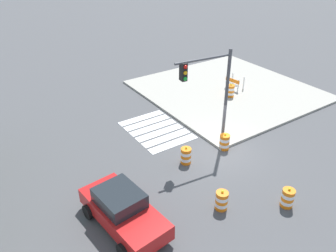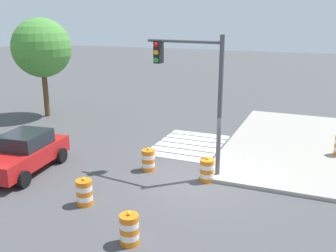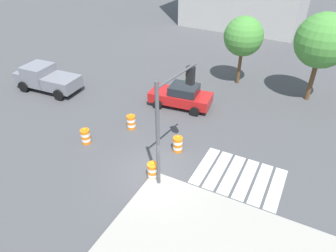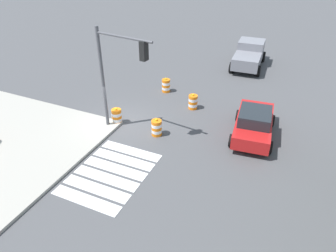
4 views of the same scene
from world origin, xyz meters
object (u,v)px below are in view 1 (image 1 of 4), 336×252
at_px(traffic_barrel_median_near, 224,142).
at_px(traffic_barrel_crosswalk_end, 288,198).
at_px(traffic_barrel_near_corner, 222,200).
at_px(traffic_barrel_on_sidewalk, 230,91).
at_px(construction_barricade, 234,82).
at_px(traffic_barrel_median_far, 186,156).
at_px(sports_car, 123,210).
at_px(traffic_light_pole, 210,85).

bearing_deg(traffic_barrel_median_near, traffic_barrel_crosswalk_end, 170.95).
height_order(traffic_barrel_near_corner, traffic_barrel_on_sidewalk, traffic_barrel_on_sidewalk).
bearing_deg(traffic_barrel_on_sidewalk, traffic_barrel_median_near, 134.18).
distance_m(traffic_barrel_near_corner, construction_barricade, 13.17).
bearing_deg(traffic_barrel_median_far, sports_car, 113.20).
distance_m(traffic_barrel_near_corner, traffic_barrel_crosswalk_end, 2.97).
height_order(traffic_barrel_crosswalk_end, traffic_barrel_on_sidewalk, traffic_barrel_on_sidewalk).
height_order(construction_barricade, traffic_light_pole, traffic_light_pole).
distance_m(sports_car, traffic_barrel_near_corner, 4.35).
xyz_separation_m(traffic_barrel_median_near, construction_barricade, (5.69, -6.09, 0.27)).
height_order(traffic_barrel_near_corner, construction_barricade, construction_barricade).
distance_m(traffic_barrel_median_near, traffic_barrel_median_far, 2.61).
relative_size(sports_car, traffic_barrel_on_sidewalk, 4.39).
bearing_deg(traffic_light_pole, traffic_barrel_median_far, 105.39).
bearing_deg(traffic_barrel_near_corner, traffic_barrel_crosswalk_end, -120.88).
xyz_separation_m(traffic_barrel_median_near, traffic_barrel_median_far, (0.14, 2.61, 0.00)).
bearing_deg(traffic_barrel_crosswalk_end, traffic_barrel_on_sidewalk, -30.32).
bearing_deg(traffic_barrel_on_sidewalk, traffic_barrel_median_far, 121.69).
bearing_deg(traffic_barrel_on_sidewalk, traffic_barrel_crosswalk_end, 149.68).
height_order(sports_car, traffic_barrel_crosswalk_end, sports_car).
bearing_deg(sports_car, traffic_barrel_median_far, -66.80).
distance_m(sports_car, traffic_barrel_crosswalk_end, 7.29).
height_order(traffic_barrel_on_sidewalk, construction_barricade, traffic_barrel_on_sidewalk).
height_order(traffic_barrel_median_near, traffic_barrel_on_sidewalk, traffic_barrel_on_sidewalk).
xyz_separation_m(traffic_barrel_near_corner, traffic_light_pole, (4.11, -2.51, 3.46)).
bearing_deg(traffic_light_pole, traffic_barrel_near_corner, 148.61).
distance_m(traffic_barrel_crosswalk_end, traffic_barrel_median_near, 5.08).
bearing_deg(traffic_barrel_near_corner, traffic_barrel_median_far, -11.45).
bearing_deg(traffic_barrel_crosswalk_end, traffic_barrel_median_near, -9.05).
relative_size(traffic_barrel_crosswalk_end, traffic_barrel_median_far, 1.00).
relative_size(traffic_barrel_on_sidewalk, traffic_light_pole, 0.19).
distance_m(traffic_barrel_on_sidewalk, traffic_light_pole, 7.85).
distance_m(traffic_barrel_median_near, traffic_light_pole, 3.61).
height_order(traffic_barrel_crosswalk_end, construction_barricade, construction_barricade).
height_order(sports_car, traffic_barrel_median_far, sports_car).
xyz_separation_m(sports_car, construction_barricade, (7.59, -13.47, -0.09)).
distance_m(traffic_barrel_crosswalk_end, traffic_barrel_on_sidewalk, 11.37).
distance_m(construction_barricade, traffic_light_pole, 9.15).
height_order(traffic_barrel_crosswalk_end, traffic_light_pole, traffic_light_pole).
height_order(traffic_barrel_on_sidewalk, traffic_light_pole, traffic_light_pole).
xyz_separation_m(traffic_barrel_on_sidewalk, traffic_light_pole, (-4.17, 5.77, 3.31)).
xyz_separation_m(sports_car, traffic_barrel_median_far, (2.04, -4.77, -0.36)).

